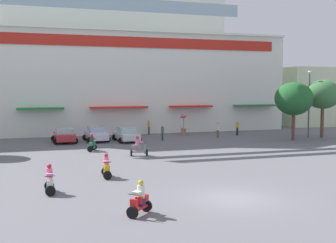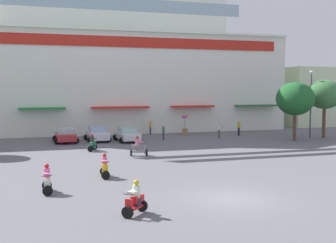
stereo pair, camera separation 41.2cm
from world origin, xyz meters
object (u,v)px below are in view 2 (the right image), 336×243
object	(u,v)px
scooter_rider_3	(105,167)
scooter_rider_5	(135,201)
pedestrian_1	(239,127)
balloon_vendor_cart	(185,126)
plaza_tree_1	(295,99)
parked_car_2	(127,134)
pedestrian_2	(163,131)
streetlamp_near	(311,99)
scooter_rider_2	(139,148)
parked_car_1	(97,134)
plaza_tree_3	(325,95)
pedestrian_3	(150,126)
parked_car_0	(65,135)
scooter_rider_6	(92,144)
pedestrian_0	(219,129)
scooter_rider_1	(47,181)

from	to	relation	value
scooter_rider_3	scooter_rider_5	size ratio (longest dim) A/B	0.97
pedestrian_1	balloon_vendor_cart	distance (m)	6.15
plaza_tree_1	pedestrian_1	distance (m)	7.54
parked_car_2	pedestrian_2	bearing A→B (deg)	-3.48
pedestrian_2	streetlamp_near	xyz separation A→B (m)	(15.90, -2.53, 3.29)
scooter_rider_2	streetlamp_near	world-z (taller)	streetlamp_near
streetlamp_near	parked_car_1	bearing A→B (deg)	170.41
parked_car_1	pedestrian_2	size ratio (longest dim) A/B	2.53
scooter_rider_3	plaza_tree_3	bearing A→B (deg)	27.76
plaza_tree_3	parked_car_2	bearing A→B (deg)	171.65
parked_car_1	pedestrian_3	xyz separation A→B (m)	(6.77, 4.43, 0.22)
plaza_tree_1	pedestrian_2	distance (m)	14.00
scooter_rider_5	scooter_rider_2	bearing A→B (deg)	76.32
plaza_tree_1	scooter_rider_5	distance (m)	30.13
scooter_rider_5	balloon_vendor_cart	xyz separation A→B (m)	(12.32, 28.68, 0.46)
pedestrian_1	scooter_rider_2	bearing A→B (deg)	-142.70
plaza_tree_1	parked_car_1	size ratio (longest dim) A/B	1.49
streetlamp_near	plaza_tree_1	bearing A→B (deg)	-153.49
plaza_tree_3	streetlamp_near	xyz separation A→B (m)	(-1.50, 0.34, -0.48)
plaza_tree_1	scooter_rider_5	world-z (taller)	plaza_tree_1
plaza_tree_1	pedestrian_2	world-z (taller)	plaza_tree_1
parked_car_0	parked_car_2	xyz separation A→B (m)	(6.07, -1.03, -0.01)
parked_car_0	scooter_rider_6	distance (m)	6.84
pedestrian_0	streetlamp_near	world-z (taller)	streetlamp_near
scooter_rider_2	scooter_rider_5	size ratio (longest dim) A/B	1.05
plaza_tree_3	scooter_rider_3	distance (m)	29.70
parked_car_1	pedestrian_0	distance (m)	13.06
plaza_tree_3	pedestrian_1	distance (m)	9.90
pedestrian_1	pedestrian_3	xyz separation A→B (m)	(-9.40, 3.91, 0.03)
plaza_tree_1	scooter_rider_6	world-z (taller)	plaza_tree_1
plaza_tree_1	scooter_rider_2	size ratio (longest dim) A/B	3.80
scooter_rider_3	scooter_rider_5	distance (m)	8.13
pedestrian_3	streetlamp_near	distance (m)	18.11
scooter_rider_1	scooter_rider_3	bearing A→B (deg)	40.60
parked_car_2	pedestrian_3	size ratio (longest dim) A/B	2.54
balloon_vendor_cart	scooter_rider_1	bearing A→B (deg)	-123.99
parked_car_2	scooter_rider_5	bearing A→B (deg)	-100.90
plaza_tree_3	pedestrian_1	world-z (taller)	plaza_tree_3
plaza_tree_1	pedestrian_2	xyz separation A→B (m)	(-12.99, 3.99, -3.38)
parked_car_0	balloon_vendor_cart	distance (m)	13.85
plaza_tree_3	pedestrian_3	bearing A→B (deg)	153.60
pedestrian_0	pedestrian_2	world-z (taller)	pedestrian_0
scooter_rider_1	scooter_rider_3	distance (m)	4.56
streetlamp_near	pedestrian_0	bearing A→B (deg)	164.06
streetlamp_near	pedestrian_2	bearing A→B (deg)	170.95
scooter_rider_2	scooter_rider_5	bearing A→B (deg)	-103.68
scooter_rider_1	scooter_rider_5	world-z (taller)	scooter_rider_1
plaza_tree_1	scooter_rider_5	size ratio (longest dim) A/B	4.00
scooter_rider_5	pedestrian_0	bearing A→B (deg)	59.08
parked_car_0	pedestrian_1	world-z (taller)	pedestrian_1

